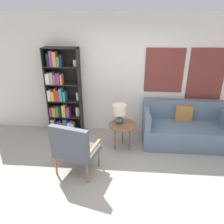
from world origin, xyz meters
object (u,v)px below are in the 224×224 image
bookshelf (61,96)px  table_lamp (119,111)px  armchair (73,147)px  side_table (123,127)px  couch (183,128)px

bookshelf → table_lamp: size_ratio=4.87×
bookshelf → armchair: bookshelf is taller
bookshelf → armchair: 1.75m
bookshelf → side_table: size_ratio=3.46×
side_table → armchair: bearing=-130.5°
couch → side_table: couch is taller
bookshelf → side_table: (1.45, -0.65, -0.39)m
side_table → table_lamp: table_lamp is taller
bookshelf → table_lamp: (1.38, -0.59, -0.07)m
couch → side_table: (-1.32, -0.37, 0.17)m
bookshelf → couch: 2.85m
bookshelf → couch: bearing=-5.8°
bookshelf → table_lamp: bookshelf is taller
side_table → table_lamp: size_ratio=1.41×
armchair → table_lamp: armchair is taller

